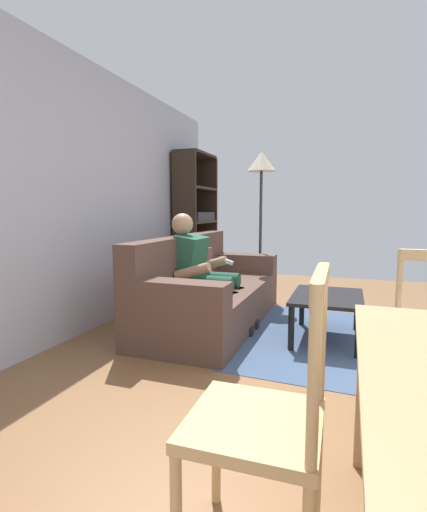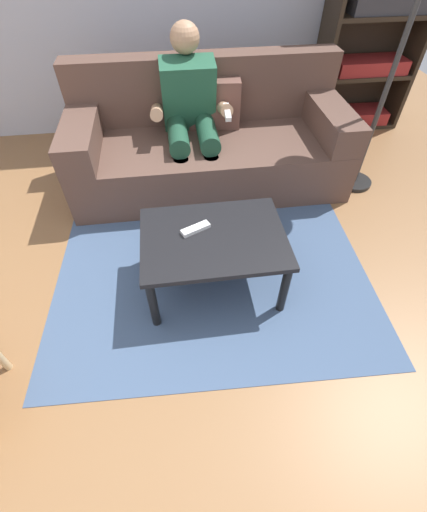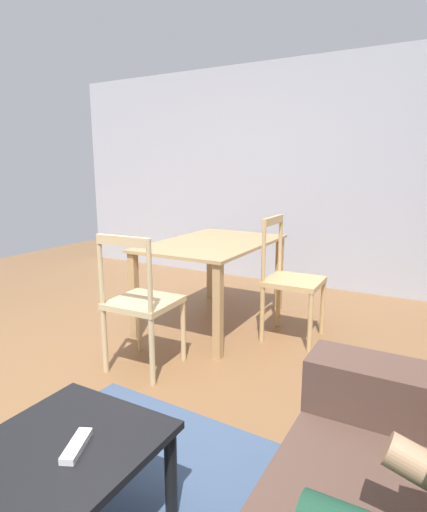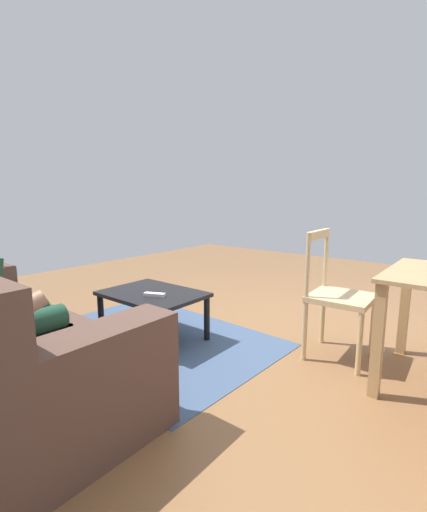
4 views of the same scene
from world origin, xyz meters
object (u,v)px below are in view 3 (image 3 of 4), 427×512
dining_table (214,254)px  dining_chair_facing_couch (141,303)px  coffee_table (43,474)px  dining_chair_near_wall (290,280)px  tv_remote (77,446)px

dining_table → dining_chair_facing_couch: dining_chair_facing_couch is taller
dining_table → coffee_table: bearing=15.3°
dining_chair_near_wall → dining_chair_facing_couch: (1.00, -0.70, -0.01)m
tv_remote → dining_chair_facing_couch: bearing=95.3°
coffee_table → dining_table: bearing=-164.7°
dining_table → dining_chair_near_wall: (0.00, 0.70, -0.14)m
tv_remote → dining_chair_near_wall: 2.20m
coffee_table → tv_remote: (-0.09, 0.06, 0.07)m
coffee_table → dining_table: 2.39m
coffee_table → tv_remote: bearing=146.2°
coffee_table → dining_table: (-2.30, -0.63, 0.27)m
dining_chair_near_wall → dining_chair_facing_couch: 1.22m
tv_remote → dining_chair_facing_couch: size_ratio=0.18×
dining_chair_facing_couch → coffee_table: bearing=25.7°
dining_chair_near_wall → dining_chair_facing_couch: bearing=-35.0°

